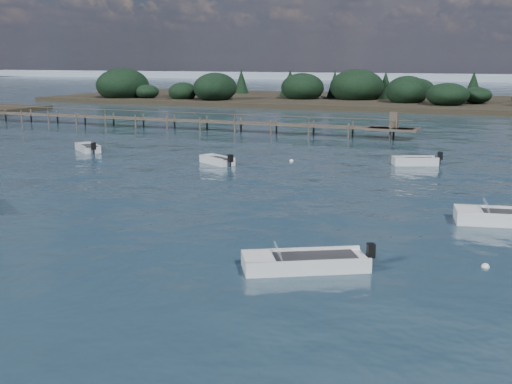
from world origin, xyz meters
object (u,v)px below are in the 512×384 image
at_px(tender_far_grey_b, 415,163).
at_px(dinghy_mid_white_a, 304,265).
at_px(tender_far_white, 217,162).
at_px(tender_far_grey, 88,149).
at_px(jetty, 171,120).
at_px(dinghy_mid_white_b, 509,220).

xyz_separation_m(tender_far_grey_b, dinghy_mid_white_a, (0.09, -26.66, -0.02)).
distance_m(tender_far_grey_b, tender_far_white, 15.12).
bearing_deg(tender_far_grey, tender_far_white, -7.73).
distance_m(dinghy_mid_white_a, tender_far_white, 25.61).
bearing_deg(tender_far_grey_b, dinghy_mid_white_a, -89.81).
xyz_separation_m(dinghy_mid_white_a, jetty, (-30.51, 42.20, 0.83)).
bearing_deg(dinghy_mid_white_b, dinghy_mid_white_a, -124.06).
bearing_deg(tender_far_grey_b, dinghy_mid_white_b, -66.17).
distance_m(dinghy_mid_white_a, tender_far_grey, 36.12).
bearing_deg(dinghy_mid_white_b, tender_far_white, 153.04).
height_order(dinghy_mid_white_a, tender_far_white, dinghy_mid_white_a).
distance_m(tender_far_grey_b, tender_far_grey, 27.88).
relative_size(dinghy_mid_white_a, jetty, 0.08).
distance_m(tender_far_grey_b, dinghy_mid_white_b, 17.72).
bearing_deg(dinghy_mid_white_a, jetty, 125.87).
relative_size(tender_far_grey_b, dinghy_mid_white_a, 0.74).
xyz_separation_m(tender_far_grey_b, tender_far_grey, (-27.66, -3.54, -0.01)).
bearing_deg(dinghy_mid_white_a, tender_far_white, 123.75).
relative_size(tender_far_grey_b, jetty, 0.06).
xyz_separation_m(dinghy_mid_white_a, dinghy_mid_white_b, (7.07, 10.46, 0.02)).
bearing_deg(tender_far_grey_b, tender_far_white, -159.19).
distance_m(dinghy_mid_white_a, dinghy_mid_white_b, 12.62).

